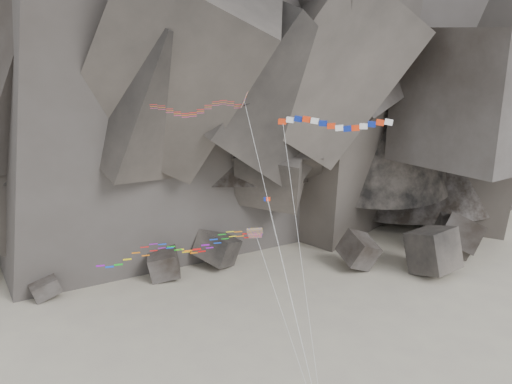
{
  "coord_description": "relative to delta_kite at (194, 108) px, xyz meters",
  "views": [
    {
      "loc": [
        -8.41,
        -47.78,
        39.47
      ],
      "look_at": [
        -0.84,
        6.0,
        22.99
      ],
      "focal_mm": 40.0,
      "sensor_mm": 36.0,
      "label": 1
    }
  ],
  "objects": [
    {
      "name": "parafoil_kite",
      "position": [
        -2.23,
        -4.11,
        -11.22
      ],
      "size": [
        20.09,
        3.77,
        20.5
      ],
      "rotation": [
        0.0,
        0.0,
        -0.24
      ],
      "color": "gold",
      "rests_on": "ground"
    },
    {
      "name": "pennant_kite",
      "position": [
        7.33,
        -1.45,
        -12.94
      ],
      "size": [
        4.92,
        6.76,
        22.17
      ],
      "rotation": [
        0.0,
        0.0,
        -0.13
      ],
      "color": "red",
      "rests_on": "ground"
    },
    {
      "name": "banner_kite",
      "position": [
        12.98,
        1.38,
        -2.09
      ],
      "size": [
        10.04,
        10.57,
        29.17
      ],
      "rotation": [
        0.0,
        0.0,
        -0.38
      ],
      "color": "red",
      "rests_on": "ground"
    },
    {
      "name": "headland",
      "position": [
        6.88,
        68.34,
        9.85
      ],
      "size": [
        110.0,
        70.0,
        84.0
      ],
      "primitive_type": null,
      "color": "#4F4740",
      "rests_on": "ground"
    },
    {
      "name": "boulder_field",
      "position": [
        29.3,
        34.51,
        -29.66
      ],
      "size": [
        75.25,
        16.84,
        9.12
      ],
      "color": "#47423F",
      "rests_on": "ground"
    },
    {
      "name": "delta_kite",
      "position": [
        0.0,
        0.0,
        0.0
      ],
      "size": [
        15.15,
        8.2,
        31.94
      ],
      "rotation": [
        0.0,
        0.0,
        -0.29
      ],
      "color": "red",
      "rests_on": "ground"
    }
  ]
}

